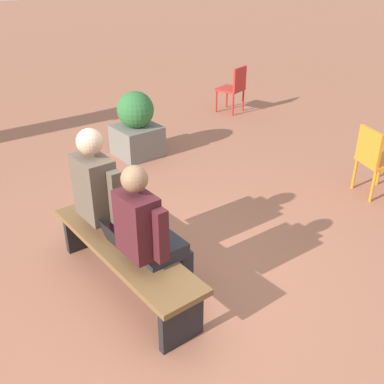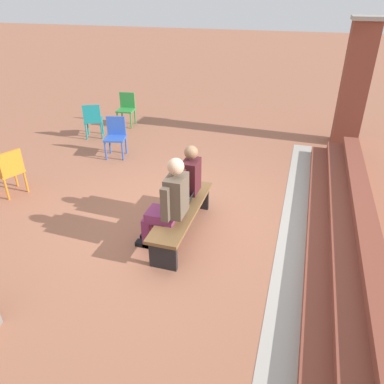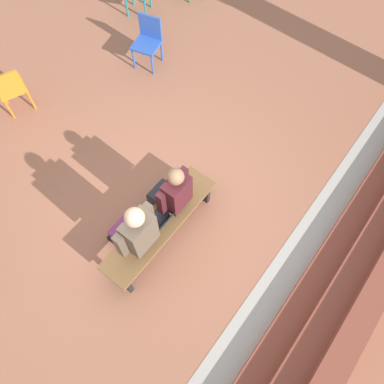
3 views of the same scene
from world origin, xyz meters
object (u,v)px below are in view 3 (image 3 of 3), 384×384
person_adult (134,231)px  plastic_chair_mid_courtyard (11,88)px  bench (160,226)px  laptop (160,222)px  plastic_chair_near_bench_right (148,39)px  person_student (171,193)px

person_adult → plastic_chair_mid_courtyard: size_ratio=1.64×
bench → laptop: (0.00, 0.01, 0.15)m
plastic_chair_near_bench_right → plastic_chair_mid_courtyard: (2.12, -0.94, 0.00)m
bench → person_adult: size_ratio=1.30×
plastic_chair_near_bench_right → laptop: bearing=43.6°
plastic_chair_near_bench_right → person_student: bearing=46.7°
plastic_chair_mid_courtyard → laptop: bearing=84.5°
laptop → person_adult: bearing=-13.3°
bench → plastic_chair_near_bench_right: bearing=-136.5°
person_adult → plastic_chair_mid_courtyard: person_adult is taller
person_adult → person_student: bearing=179.6°
person_student → laptop: bearing=13.4°
bench → person_adult: bearing=-11.3°
laptop → plastic_chair_near_bench_right: bearing=-136.4°
plastic_chair_mid_courtyard → person_adult: bearing=78.3°
person_student → person_adult: size_ratio=0.94×
bench → plastic_chair_mid_courtyard: bearing=-95.4°
laptop → plastic_chair_mid_courtyard: size_ratio=0.38×
laptop → plastic_chair_near_bench_right: (-2.43, -2.31, -0.02)m
person_student → plastic_chair_mid_courtyard: (0.01, -3.17, -0.22)m
person_student → person_adult: person_adult is taller
person_adult → laptop: person_adult is taller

